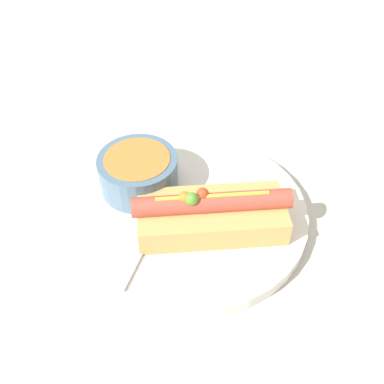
{
  "coord_description": "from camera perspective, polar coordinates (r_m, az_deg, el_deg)",
  "views": [
    {
      "loc": [
        -0.16,
        -0.35,
        0.43
      ],
      "look_at": [
        0.0,
        0.0,
        0.05
      ],
      "focal_mm": 42.0,
      "sensor_mm": 36.0,
      "label": 1
    }
  ],
  "objects": [
    {
      "name": "hot_dog",
      "position": [
        0.53,
        2.48,
        -2.76
      ],
      "size": [
        0.19,
        0.13,
        0.06
      ],
      "rotation": [
        0.0,
        0.0,
        -0.35
      ],
      "color": "tan",
      "rests_on": "dinner_plate"
    },
    {
      "name": "ground_plane",
      "position": [
        0.58,
        0.0,
        -3.28
      ],
      "size": [
        4.0,
        4.0,
        0.0
      ],
      "primitive_type": "plane",
      "color": "#BCB7AD"
    },
    {
      "name": "dinner_plate",
      "position": [
        0.57,
        0.0,
        -2.68
      ],
      "size": [
        0.29,
        0.29,
        0.02
      ],
      "color": "white",
      "rests_on": "ground_plane"
    },
    {
      "name": "spoon",
      "position": [
        0.56,
        -3.96,
        -2.23
      ],
      "size": [
        0.13,
        0.14,
        0.01
      ],
      "rotation": [
        0.0,
        0.0,
        0.82
      ],
      "color": "#B7B7BC",
      "rests_on": "dinner_plate"
    },
    {
      "name": "soup_bowl",
      "position": [
        0.58,
        -6.83,
        2.63
      ],
      "size": [
        0.1,
        0.1,
        0.05
      ],
      "color": "slate",
      "rests_on": "dinner_plate"
    }
  ]
}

